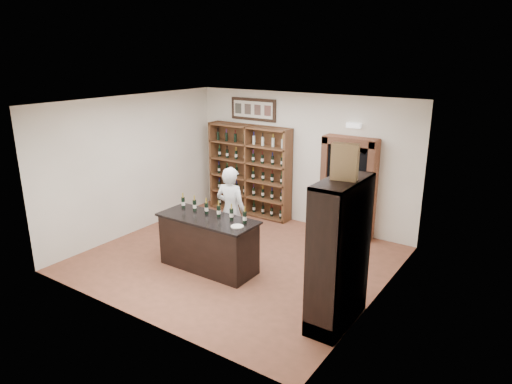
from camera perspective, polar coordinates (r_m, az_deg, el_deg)
floor at (r=8.97m, az=-2.40°, el=-8.34°), size 5.50×5.50×0.00m
ceiling at (r=8.14m, az=-2.67°, el=11.08°), size 5.50×5.50×0.00m
wall_back at (r=10.48m, az=5.66°, el=4.07°), size 5.50×0.04×3.00m
wall_left at (r=10.26m, az=-14.98°, el=3.28°), size 0.04×5.00×3.00m
wall_right at (r=7.21m, az=15.33°, el=-2.57°), size 0.04×5.00×3.00m
wine_shelf at (r=11.10m, az=-0.72°, el=2.76°), size 2.20×0.38×2.20m
framed_picture at (r=10.94m, az=-0.34°, el=10.29°), size 1.25×0.04×0.52m
arched_doorway at (r=9.90m, az=11.47°, el=0.86°), size 1.17×0.35×2.17m
emergency_light at (r=9.71m, az=12.13°, el=8.14°), size 0.30×0.10×0.10m
tasting_counter at (r=8.45m, az=-5.97°, el=-6.41°), size 1.88×0.78×1.00m
counter_bottle_0 at (r=8.79m, az=-9.09°, el=-1.32°), size 0.07×0.07×0.30m
counter_bottle_1 at (r=8.60m, az=-7.68°, el=-1.66°), size 0.07×0.07×0.30m
counter_bottle_2 at (r=8.42m, az=-6.21°, el=-2.02°), size 0.07×0.07×0.30m
counter_bottle_3 at (r=8.24m, az=-4.68°, el=-2.40°), size 0.07×0.07×0.30m
counter_bottle_4 at (r=8.08m, az=-3.08°, el=-2.79°), size 0.07×0.07×0.30m
counter_bottle_5 at (r=7.92m, az=-1.42°, el=-3.19°), size 0.07×0.07×0.30m
side_cabinet at (r=6.80m, az=10.46°, el=-10.33°), size 0.48×1.20×2.20m
shopkeeper at (r=8.91m, az=-3.14°, el=-2.38°), size 0.68×0.47×1.77m
plate at (r=7.79m, az=-2.37°, el=-4.33°), size 0.22×0.22×0.02m
wine_crate at (r=6.21m, az=11.03°, el=3.70°), size 0.37×0.20×0.50m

